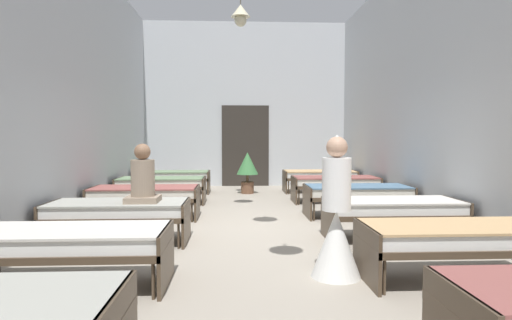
{
  "coord_description": "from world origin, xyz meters",
  "views": [
    {
      "loc": [
        -0.32,
        -6.77,
        1.46
      ],
      "look_at": [
        0.0,
        -0.38,
        1.12
      ],
      "focal_mm": 29.8,
      "sensor_mm": 36.0,
      "label": 1
    }
  ],
  "objects_px": {
    "bed_right_row_3": "(357,193)",
    "bed_left_row_5": "(173,176)",
    "bed_left_row_4": "(162,184)",
    "bed_right_row_1": "(456,238)",
    "bed_right_row_4": "(335,183)",
    "nurse_near_aisle": "(336,227)",
    "patient_seated_primary": "(143,181)",
    "potted_plant": "(247,167)",
    "bed_right_row_2": "(393,209)",
    "bed_left_row_3": "(145,194)",
    "bed_right_row_5": "(319,176)",
    "bed_left_row_1": "(69,243)",
    "bed_left_row_2": "(118,211)"
  },
  "relations": [
    {
      "from": "bed_left_row_5",
      "to": "bed_right_row_5",
      "type": "bearing_deg",
      "value": 0.0
    },
    {
      "from": "potted_plant",
      "to": "bed_right_row_3",
      "type": "bearing_deg",
      "value": -59.98
    },
    {
      "from": "bed_left_row_2",
      "to": "bed_right_row_4",
      "type": "distance_m",
      "value": 5.2
    },
    {
      "from": "bed_left_row_3",
      "to": "patient_seated_primary",
      "type": "relative_size",
      "value": 2.37
    },
    {
      "from": "bed_left_row_4",
      "to": "bed_right_row_4",
      "type": "relative_size",
      "value": 1.0
    },
    {
      "from": "bed_left_row_3",
      "to": "nurse_near_aisle",
      "type": "xyz_separation_m",
      "value": [
        2.66,
        -3.3,
        0.09
      ]
    },
    {
      "from": "bed_right_row_1",
      "to": "nurse_near_aisle",
      "type": "xyz_separation_m",
      "value": [
        -1.2,
        0.18,
        0.09
      ]
    },
    {
      "from": "bed_right_row_2",
      "to": "potted_plant",
      "type": "relative_size",
      "value": 1.78
    },
    {
      "from": "bed_right_row_3",
      "to": "bed_right_row_4",
      "type": "distance_m",
      "value": 1.74
    },
    {
      "from": "bed_left_row_2",
      "to": "bed_left_row_4",
      "type": "xyz_separation_m",
      "value": [
        0.0,
        3.48,
        0.0
      ]
    },
    {
      "from": "bed_left_row_1",
      "to": "bed_right_row_5",
      "type": "height_order",
      "value": "same"
    },
    {
      "from": "patient_seated_primary",
      "to": "bed_left_row_1",
      "type": "bearing_deg",
      "value": -101.67
    },
    {
      "from": "nurse_near_aisle",
      "to": "patient_seated_primary",
      "type": "xyz_separation_m",
      "value": [
        -2.31,
        1.52,
        0.34
      ]
    },
    {
      "from": "bed_right_row_4",
      "to": "potted_plant",
      "type": "xyz_separation_m",
      "value": [
        -1.92,
        1.58,
        0.25
      ]
    },
    {
      "from": "bed_left_row_3",
      "to": "bed_right_row_5",
      "type": "distance_m",
      "value": 5.2
    },
    {
      "from": "bed_right_row_1",
      "to": "bed_left_row_3",
      "type": "bearing_deg",
      "value": 137.94
    },
    {
      "from": "bed_right_row_5",
      "to": "potted_plant",
      "type": "xyz_separation_m",
      "value": [
        -1.92,
        -0.16,
        0.25
      ]
    },
    {
      "from": "bed_right_row_2",
      "to": "patient_seated_primary",
      "type": "height_order",
      "value": "patient_seated_primary"
    },
    {
      "from": "bed_right_row_1",
      "to": "nurse_near_aisle",
      "type": "distance_m",
      "value": 1.21
    },
    {
      "from": "bed_right_row_2",
      "to": "nurse_near_aisle",
      "type": "relative_size",
      "value": 1.28
    },
    {
      "from": "bed_left_row_3",
      "to": "bed_left_row_4",
      "type": "relative_size",
      "value": 1.0
    },
    {
      "from": "bed_left_row_3",
      "to": "bed_left_row_4",
      "type": "bearing_deg",
      "value": 90.0
    },
    {
      "from": "bed_right_row_2",
      "to": "bed_left_row_1",
      "type": "bearing_deg",
      "value": -155.71
    },
    {
      "from": "bed_right_row_3",
      "to": "bed_left_row_5",
      "type": "height_order",
      "value": "same"
    },
    {
      "from": "bed_right_row_3",
      "to": "bed_left_row_4",
      "type": "bearing_deg",
      "value": 155.71
    },
    {
      "from": "bed_right_row_1",
      "to": "bed_left_row_3",
      "type": "xyz_separation_m",
      "value": [
        -3.86,
        3.48,
        0.0
      ]
    },
    {
      "from": "bed_left_row_1",
      "to": "bed_right_row_5",
      "type": "distance_m",
      "value": 7.96
    },
    {
      "from": "bed_right_row_4",
      "to": "bed_right_row_5",
      "type": "bearing_deg",
      "value": 90.0
    },
    {
      "from": "bed_left_row_1",
      "to": "bed_right_row_2",
      "type": "xyz_separation_m",
      "value": [
        3.86,
        1.74,
        0.0
      ]
    },
    {
      "from": "bed_left_row_2",
      "to": "potted_plant",
      "type": "xyz_separation_m",
      "value": [
        1.94,
        5.06,
        0.25
      ]
    },
    {
      "from": "bed_left_row_5",
      "to": "bed_left_row_1",
      "type": "bearing_deg",
      "value": -90.0
    },
    {
      "from": "bed_right_row_2",
      "to": "potted_plant",
      "type": "bearing_deg",
      "value": 110.76
    },
    {
      "from": "bed_right_row_1",
      "to": "nurse_near_aisle",
      "type": "height_order",
      "value": "nurse_near_aisle"
    },
    {
      "from": "bed_right_row_1",
      "to": "bed_left_row_5",
      "type": "bearing_deg",
      "value": 118.99
    },
    {
      "from": "bed_right_row_1",
      "to": "bed_left_row_4",
      "type": "relative_size",
      "value": 1.0
    },
    {
      "from": "bed_left_row_2",
      "to": "bed_right_row_2",
      "type": "height_order",
      "value": "same"
    },
    {
      "from": "bed_right_row_2",
      "to": "bed_right_row_3",
      "type": "xyz_separation_m",
      "value": [
        0.0,
        1.74,
        0.0
      ]
    },
    {
      "from": "bed_left_row_3",
      "to": "patient_seated_primary",
      "type": "height_order",
      "value": "patient_seated_primary"
    },
    {
      "from": "bed_left_row_4",
      "to": "bed_left_row_5",
      "type": "relative_size",
      "value": 1.0
    },
    {
      "from": "bed_right_row_1",
      "to": "bed_left_row_4",
      "type": "xyz_separation_m",
      "value": [
        -3.86,
        5.22,
        0.0
      ]
    },
    {
      "from": "bed_left_row_1",
      "to": "bed_right_row_4",
      "type": "height_order",
      "value": "same"
    },
    {
      "from": "bed_left_row_3",
      "to": "potted_plant",
      "type": "bearing_deg",
      "value": 59.74
    },
    {
      "from": "bed_right_row_2",
      "to": "patient_seated_primary",
      "type": "distance_m",
      "value": 3.53
    },
    {
      "from": "bed_left_row_2",
      "to": "bed_right_row_2",
      "type": "distance_m",
      "value": 3.86
    },
    {
      "from": "bed_right_row_4",
      "to": "nurse_near_aisle",
      "type": "height_order",
      "value": "nurse_near_aisle"
    },
    {
      "from": "patient_seated_primary",
      "to": "potted_plant",
      "type": "height_order",
      "value": "patient_seated_primary"
    },
    {
      "from": "nurse_near_aisle",
      "to": "bed_left_row_1",
      "type": "bearing_deg",
      "value": 31.38
    },
    {
      "from": "bed_left_row_3",
      "to": "bed_right_row_4",
      "type": "distance_m",
      "value": 4.23
    },
    {
      "from": "bed_right_row_1",
      "to": "bed_right_row_3",
      "type": "relative_size",
      "value": 1.0
    },
    {
      "from": "bed_right_row_4",
      "to": "bed_left_row_5",
      "type": "relative_size",
      "value": 1.0
    }
  ]
}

